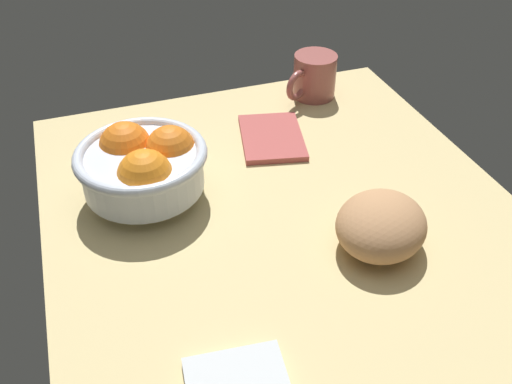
# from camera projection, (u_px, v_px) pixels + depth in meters

# --- Properties ---
(ground_plane) EXTENTS (0.81, 0.68, 0.03)m
(ground_plane) POSITION_uv_depth(u_px,v_px,m) (289.00, 228.00, 0.81)
(ground_plane) COLOR #D4BE81
(fruit_bowl) EXTENTS (0.19, 0.19, 0.10)m
(fruit_bowl) POSITION_uv_depth(u_px,v_px,m) (144.00, 165.00, 0.81)
(fruit_bowl) COLOR silver
(fruit_bowl) RESTS_ON ground
(bread_loaf) EXTENTS (0.17, 0.18, 0.07)m
(bread_loaf) POSITION_uv_depth(u_px,v_px,m) (381.00, 225.00, 0.74)
(bread_loaf) COLOR tan
(bread_loaf) RESTS_ON ground
(napkin_folded) EXTENTS (0.16, 0.13, 0.01)m
(napkin_folded) POSITION_uv_depth(u_px,v_px,m) (272.00, 137.00, 0.97)
(napkin_folded) COLOR #B5514E
(napkin_folded) RESTS_ON ground
(mug) EXTENTS (0.09, 0.11, 0.08)m
(mug) POSITION_uv_depth(u_px,v_px,m) (313.00, 76.00, 1.07)
(mug) COLOR #9D524D
(mug) RESTS_ON ground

